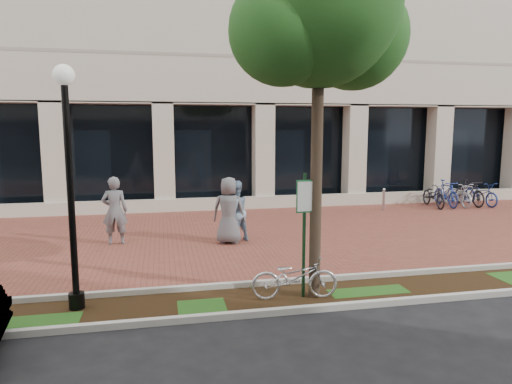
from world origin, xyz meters
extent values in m
plane|color=black|center=(0.00, 0.00, 0.00)|extent=(120.00, 120.00, 0.00)
cube|color=brown|center=(0.00, 0.00, 0.01)|extent=(40.00, 9.00, 0.01)
cube|color=black|center=(0.00, -5.25, 0.01)|extent=(40.00, 1.50, 0.01)
cube|color=beige|center=(0.00, -4.50, 0.06)|extent=(40.00, 0.12, 0.12)
cube|color=beige|center=(0.00, -6.00, 0.06)|extent=(40.00, 0.12, 0.12)
cube|color=black|center=(0.00, 5.60, 2.10)|extent=(40.00, 0.15, 4.20)
cube|color=#BCB2A0|center=(0.00, 4.50, 0.25)|extent=(40.00, 0.25, 0.50)
cube|color=#BCB2A0|center=(0.00, 4.90, 2.10)|extent=(0.80, 0.80, 4.20)
cube|color=#14391E|center=(0.52, -5.28, 1.21)|extent=(0.05, 0.05, 2.41)
cube|color=#186131|center=(0.52, -5.31, 1.98)|extent=(0.34, 0.02, 0.62)
cube|color=silver|center=(0.52, -5.32, 1.98)|extent=(0.30, 0.01, 0.56)
cylinder|color=black|center=(-3.67, -5.00, 0.15)|extent=(0.28, 0.28, 0.30)
cylinder|color=black|center=(-3.67, -5.00, 2.00)|extent=(0.12, 0.12, 3.99)
sphere|color=silver|center=(-3.67, -5.00, 4.14)|extent=(0.36, 0.36, 0.36)
cylinder|color=#493729|center=(0.75, -5.26, 1.98)|extent=(0.22, 0.22, 3.96)
sphere|color=#1F5219|center=(0.75, -5.26, 5.42)|extent=(2.92, 2.92, 2.92)
sphere|color=#1F5219|center=(1.55, -4.97, 4.98)|extent=(2.05, 2.05, 2.05)
sphere|color=#1F5219|center=(0.02, -5.48, 4.91)|extent=(1.90, 1.90, 1.90)
imported|color=silver|center=(0.33, -5.34, 0.44)|extent=(1.72, 0.75, 0.87)
imported|color=slate|center=(-3.41, -0.31, 0.96)|extent=(0.72, 0.49, 1.92)
imported|color=#7FA1BE|center=(-0.08, -0.69, 0.88)|extent=(1.07, 0.99, 1.76)
imported|color=#5F5E63|center=(-0.28, -0.85, 0.95)|extent=(1.07, 0.86, 1.89)
cylinder|color=#AFAFB3|center=(6.46, 3.02, 0.40)|extent=(0.11, 0.11, 0.80)
sphere|color=#AFAFB3|center=(6.46, 3.02, 0.84)|extent=(0.12, 0.12, 0.12)
imported|color=black|center=(8.89, 3.35, 0.50)|extent=(0.90, 1.97, 1.00)
imported|color=navy|center=(9.44, 3.35, 0.55)|extent=(0.66, 1.87, 1.11)
imported|color=silver|center=(9.99, 3.35, 0.50)|extent=(0.71, 1.91, 1.00)
imported|color=black|center=(10.54, 3.35, 0.55)|extent=(0.57, 1.85, 1.11)
imported|color=navy|center=(11.09, 3.35, 0.50)|extent=(0.81, 1.94, 1.00)
cylinder|color=#AFAFB3|center=(9.99, 3.35, 0.40)|extent=(0.04, 0.04, 0.80)
camera|label=1|loc=(-2.09, -13.38, 3.25)|focal=32.00mm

